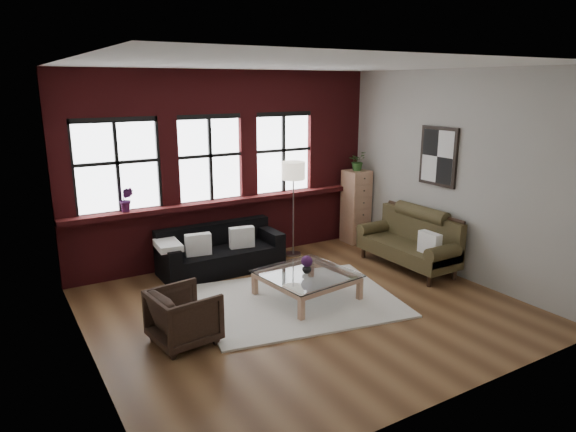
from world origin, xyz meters
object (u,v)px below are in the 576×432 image
vintage_settee (408,240)px  drawer_chest (356,206)px  vase (307,268)px  floor_lamp (293,205)px  coffee_table (307,286)px  armchair (184,316)px  dark_sofa (221,250)px

vintage_settee → drawer_chest: 1.65m
vintage_settee → vase: 2.11m
floor_lamp → vintage_settee: bearing=-50.8°
coffee_table → vintage_settee: bearing=5.2°
drawer_chest → armchair: bearing=-153.0°
dark_sofa → armchair: 2.40m
dark_sofa → drawer_chest: drawer_chest is taller
vase → floor_lamp: floor_lamp is taller
vintage_settee → coffee_table: bearing=-174.8°
vintage_settee → armchair: size_ratio=2.51×
coffee_table → floor_lamp: (0.84, 1.74, 0.73)m
coffee_table → drawer_chest: 2.97m
dark_sofa → floor_lamp: (1.43, 0.09, 0.55)m
dark_sofa → drawer_chest: size_ratio=1.42×
coffee_table → drawer_chest: bearing=38.3°
dark_sofa → floor_lamp: size_ratio=1.08×
armchair → floor_lamp: (2.78, 2.07, 0.58)m
dark_sofa → vintage_settee: bearing=-28.4°
drawer_chest → coffee_table: bearing=-141.7°
drawer_chest → vase: bearing=-141.7°
coffee_table → drawer_chest: size_ratio=0.85×
floor_lamp → armchair: bearing=-143.2°
dark_sofa → armchair: bearing=-124.2°
coffee_table → armchair: bearing=-170.1°
vase → drawer_chest: 2.94m
armchair → coffee_table: 1.97m
dark_sofa → coffee_table: (0.59, -1.65, -0.17)m
dark_sofa → drawer_chest: bearing=3.4°
armchair → coffee_table: (1.94, 0.34, -0.14)m
coffee_table → floor_lamp: bearing=64.2°
armchair → vase: armchair is taller
armchair → vase: 1.97m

